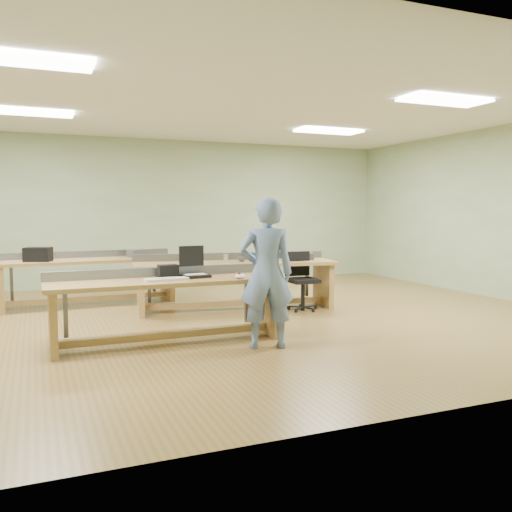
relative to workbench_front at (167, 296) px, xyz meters
name	(u,v)px	position (x,y,z in m)	size (l,w,h in m)	color
floor	(226,319)	(1.09, 1.06, -0.55)	(10.00, 10.00, 0.00)	brown
ceiling	(225,105)	(1.09, 1.06, 2.45)	(10.00, 10.00, 0.00)	silver
wall_back	(163,212)	(1.09, 5.06, 0.95)	(10.00, 0.04, 3.00)	#9BB186
wall_front	(407,217)	(1.09, -2.94, 0.95)	(10.00, 0.04, 3.00)	#9BB186
wall_right	(495,213)	(6.09, 1.06, 0.95)	(0.04, 8.00, 3.00)	#9BB186
fluor_panels	(225,107)	(1.09, 1.06, 2.42)	(6.20, 3.50, 0.03)	white
workbench_front	(167,296)	(0.00, 0.00, 0.00)	(2.72, 0.74, 0.86)	#B18C4B
workbench_mid	(235,273)	(1.47, 1.71, 0.01)	(3.18, 1.23, 0.86)	#B18C4B
workbench_back	(89,271)	(-0.60, 3.03, 0.00)	(2.85, 0.90, 0.86)	#B18C4B
person	(266,273)	(0.98, -0.64, 0.29)	(0.62, 0.40, 1.69)	#687DAB
laptop_base	(195,276)	(0.35, 0.02, 0.21)	(0.31, 0.26, 0.03)	black
laptop_screen	(191,256)	(0.33, 0.14, 0.44)	(0.31, 0.02, 0.25)	black
keyboard	(167,279)	(-0.04, -0.13, 0.21)	(0.49, 0.16, 0.03)	beige
trackball_mouse	(240,276)	(0.79, -0.28, 0.23)	(0.12, 0.14, 0.06)	white
camera_bag	(168,271)	(0.04, 0.11, 0.27)	(0.23, 0.15, 0.16)	black
task_chair	(302,289)	(2.40, 1.26, -0.22)	(0.50, 0.50, 0.90)	black
parts_bin_teal	(265,256)	(1.95, 1.67, 0.26)	(0.37, 0.28, 0.13)	#12313A
parts_bin_grey	(300,256)	(2.56, 1.63, 0.25)	(0.39, 0.25, 0.11)	#363639
mug	(242,259)	(1.55, 1.66, 0.24)	(0.12, 0.12, 0.09)	#363639
drinks_can	(226,258)	(1.27, 1.59, 0.26)	(0.07, 0.07, 0.13)	silver
storage_box_back	(38,254)	(-1.37, 2.88, 0.31)	(0.38, 0.27, 0.22)	black
tray_back	(139,253)	(0.22, 3.04, 0.26)	(0.33, 0.24, 0.13)	#363639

